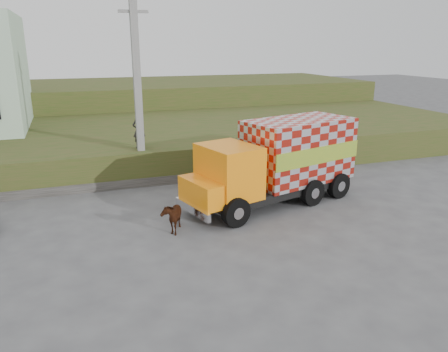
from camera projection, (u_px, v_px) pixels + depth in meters
name	position (u px, v px, depth m)	size (l,w,h in m)	color
ground	(192.00, 217.00, 15.67)	(120.00, 120.00, 0.00)	#474749
embankment	(144.00, 141.00, 24.47)	(40.00, 12.00, 1.50)	#304918
embankment_far	(119.00, 102.00, 35.08)	(40.00, 12.00, 3.00)	#304918
retaining_strip	(121.00, 184.00, 18.76)	(16.00, 0.50, 0.40)	#595651
utility_pole	(138.00, 91.00, 18.32)	(1.20, 0.30, 8.00)	gray
cargo_truck	(279.00, 161.00, 16.80)	(7.42, 4.02, 3.16)	black
cow	(172.00, 216.00, 14.38)	(0.57, 1.25, 1.06)	#341A0D
pedestrian	(139.00, 130.00, 19.33)	(0.57, 0.38, 1.58)	#2B2926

